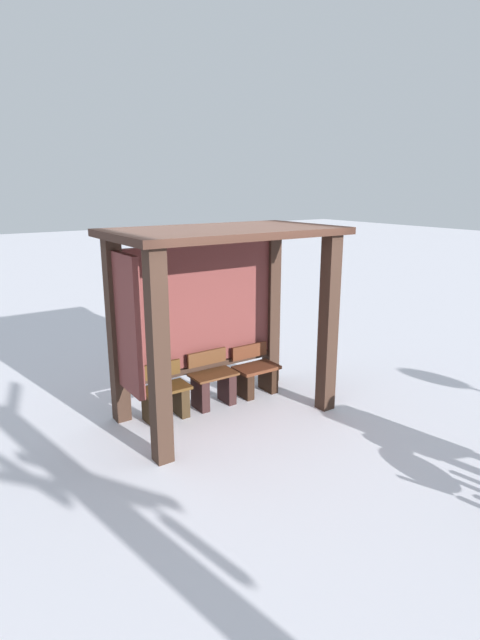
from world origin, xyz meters
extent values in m
plane|color=silver|center=(0.00, 0.00, 0.00)|extent=(60.00, 60.00, 0.00)
cube|color=#35231A|center=(-1.22, -0.61, 1.18)|extent=(0.19, 0.19, 2.37)
cube|color=#35231A|center=(1.22, -0.61, 1.18)|extent=(0.19, 0.19, 2.37)
cube|color=#35231A|center=(-1.22, 0.61, 1.18)|extent=(0.19, 0.19, 2.37)
cube|color=#35231A|center=(1.22, 0.61, 1.18)|extent=(0.19, 0.19, 2.37)
cube|color=#311C14|center=(0.00, 0.00, 2.41)|extent=(2.83, 1.62, 0.09)
cube|color=brown|center=(0.00, 0.61, 1.37)|extent=(2.24, 0.08, 1.68)
cube|color=#35231A|center=(0.00, 0.59, 0.47)|extent=(2.24, 0.06, 0.08)
cube|color=brown|center=(-1.22, 0.21, 1.37)|extent=(0.08, 0.67, 1.68)
cube|color=#4B3014|center=(-0.73, 0.31, 0.42)|extent=(0.63, 0.37, 0.04)
cube|color=#4B3014|center=(-0.73, 0.48, 0.62)|extent=(0.60, 0.04, 0.20)
cube|color=#322314|center=(-0.51, 0.31, 0.20)|extent=(0.12, 0.31, 0.40)
cube|color=#322314|center=(-0.94, 0.31, 0.20)|extent=(0.12, 0.31, 0.40)
cube|color=#502E18|center=(0.00, 0.31, 0.45)|extent=(0.63, 0.38, 0.03)
cube|color=#502E18|center=(0.00, 0.48, 0.65)|extent=(0.60, 0.04, 0.20)
cube|color=black|center=(0.21, 0.31, 0.22)|extent=(0.12, 0.32, 0.44)
cube|color=black|center=(-0.21, 0.31, 0.22)|extent=(0.12, 0.32, 0.44)
cube|color=#532A18|center=(0.73, 0.31, 0.40)|extent=(0.63, 0.40, 0.05)
cube|color=#532A18|center=(0.73, 0.49, 0.60)|extent=(0.60, 0.04, 0.20)
cube|color=black|center=(0.94, 0.31, 0.19)|extent=(0.12, 0.34, 0.38)
cube|color=black|center=(0.51, 0.31, 0.19)|extent=(0.12, 0.34, 0.38)
camera|label=1|loc=(-3.27, -5.19, 2.94)|focal=27.99mm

